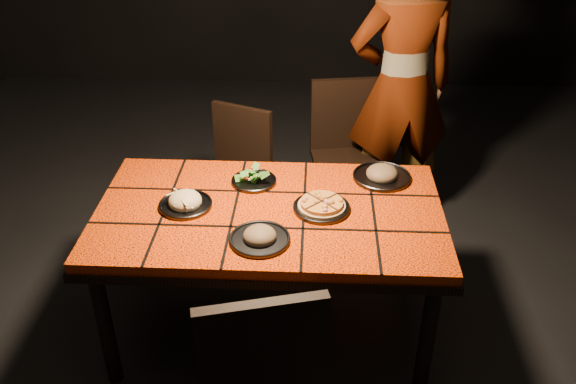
{
  "coord_description": "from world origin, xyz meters",
  "views": [
    {
      "loc": [
        0.2,
        -2.34,
        2.29
      ],
      "look_at": [
        0.08,
        0.04,
        0.82
      ],
      "focal_mm": 38.0,
      "sensor_mm": 36.0,
      "label": 1
    }
  ],
  "objects_px": {
    "dining_table": "(269,223)",
    "plate_pasta": "(185,202)",
    "plate_pizza": "(322,206)",
    "chair_far_right": "(346,145)",
    "diner": "(401,87)",
    "chair_near": "(259,369)",
    "chair_far_left": "(236,168)"
  },
  "relations": [
    {
      "from": "chair_far_right",
      "to": "plate_pasta",
      "type": "distance_m",
      "value": 1.35
    },
    {
      "from": "chair_near",
      "to": "plate_pasta",
      "type": "height_order",
      "value": "chair_near"
    },
    {
      "from": "dining_table",
      "to": "diner",
      "type": "height_order",
      "value": "diner"
    },
    {
      "from": "chair_far_right",
      "to": "plate_pizza",
      "type": "distance_m",
      "value": 1.1
    },
    {
      "from": "chair_far_right",
      "to": "plate_pasta",
      "type": "bearing_deg",
      "value": -135.53
    },
    {
      "from": "chair_far_left",
      "to": "plate_pasta",
      "type": "distance_m",
      "value": 0.89
    },
    {
      "from": "chair_near",
      "to": "plate_pasta",
      "type": "xyz_separation_m",
      "value": [
        -0.41,
        0.79,
        0.21
      ]
    },
    {
      "from": "plate_pizza",
      "to": "chair_far_left",
      "type": "bearing_deg",
      "value": 121.74
    },
    {
      "from": "diner",
      "to": "chair_far_left",
      "type": "bearing_deg",
      "value": 6.73
    },
    {
      "from": "plate_pizza",
      "to": "plate_pasta",
      "type": "bearing_deg",
      "value": -179.45
    },
    {
      "from": "chair_near",
      "to": "chair_far_right",
      "type": "xyz_separation_m",
      "value": [
        0.38,
        1.87,
        -0.03
      ]
    },
    {
      "from": "dining_table",
      "to": "chair_far_left",
      "type": "distance_m",
      "value": 0.9
    },
    {
      "from": "chair_far_right",
      "to": "plate_pasta",
      "type": "relative_size",
      "value": 3.76
    },
    {
      "from": "chair_near",
      "to": "chair_far_left",
      "type": "bearing_deg",
      "value": -94.41
    },
    {
      "from": "chair_far_right",
      "to": "plate_pizza",
      "type": "height_order",
      "value": "chair_far_right"
    },
    {
      "from": "plate_pizza",
      "to": "diner",
      "type": "bearing_deg",
      "value": 67.4
    },
    {
      "from": "chair_near",
      "to": "plate_pizza",
      "type": "relative_size",
      "value": 3.16
    },
    {
      "from": "dining_table",
      "to": "plate_pasta",
      "type": "relative_size",
      "value": 6.51
    },
    {
      "from": "chair_near",
      "to": "chair_far_left",
      "type": "relative_size",
      "value": 1.15
    },
    {
      "from": "chair_far_right",
      "to": "plate_pasta",
      "type": "xyz_separation_m",
      "value": [
        -0.79,
        -1.07,
        0.24
      ]
    },
    {
      "from": "dining_table",
      "to": "plate_pizza",
      "type": "distance_m",
      "value": 0.26
    },
    {
      "from": "dining_table",
      "to": "chair_far_right",
      "type": "distance_m",
      "value": 1.16
    },
    {
      "from": "diner",
      "to": "plate_pizza",
      "type": "xyz_separation_m",
      "value": [
        -0.47,
        -1.14,
        -0.13
      ]
    },
    {
      "from": "chair_far_left",
      "to": "plate_pizza",
      "type": "relative_size",
      "value": 2.73
    },
    {
      "from": "chair_far_right",
      "to": "diner",
      "type": "distance_m",
      "value": 0.49
    },
    {
      "from": "dining_table",
      "to": "diner",
      "type": "xyz_separation_m",
      "value": [
        0.72,
        1.15,
        0.23
      ]
    },
    {
      "from": "chair_far_left",
      "to": "chair_far_right",
      "type": "relative_size",
      "value": 0.91
    },
    {
      "from": "dining_table",
      "to": "chair_far_right",
      "type": "bearing_deg",
      "value": 69.72
    },
    {
      "from": "chair_near",
      "to": "plate_pizza",
      "type": "bearing_deg",
      "value": -120.0
    },
    {
      "from": "chair_far_right",
      "to": "plate_pasta",
      "type": "height_order",
      "value": "chair_far_right"
    },
    {
      "from": "diner",
      "to": "plate_pizza",
      "type": "height_order",
      "value": "diner"
    },
    {
      "from": "dining_table",
      "to": "plate_pasta",
      "type": "bearing_deg",
      "value": 179.41
    }
  ]
}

